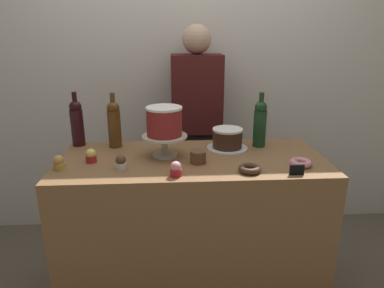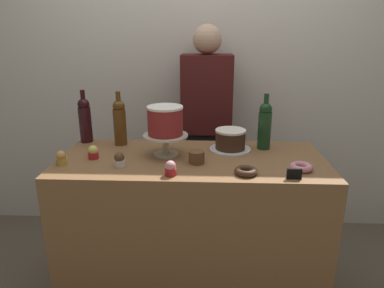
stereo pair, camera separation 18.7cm
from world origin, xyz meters
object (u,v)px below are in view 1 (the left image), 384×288
at_px(wine_bottle_dark_red, 77,122).
at_px(cupcake_strawberry, 176,169).
at_px(cupcake_lemon, 91,156).
at_px(cookie_stack, 198,157).
at_px(barista_figure, 196,132).
at_px(wine_bottle_amber, 114,123).
at_px(white_layer_cake, 164,121).
at_px(cupcake_chocolate, 121,163).
at_px(cake_stand_pedestal, 165,142).
at_px(wine_bottle_green, 260,123).
at_px(donut_chocolate, 250,169).
at_px(donut_pink, 301,163).
at_px(price_sign_chalkboard, 297,170).
at_px(cupcake_caramel, 59,163).
at_px(chocolate_round_cake, 227,138).

relative_size(wine_bottle_dark_red, cupcake_strawberry, 4.38).
distance_m(cupcake_lemon, cookie_stack, 0.57).
bearing_deg(barista_figure, wine_bottle_amber, -138.80).
bearing_deg(wine_bottle_amber, white_layer_cake, -31.57).
bearing_deg(cupcake_strawberry, barista_figure, 79.69).
height_order(wine_bottle_amber, cupcake_chocolate, wine_bottle_amber).
bearing_deg(cupcake_strawberry, cake_stand_pedestal, 100.97).
bearing_deg(wine_bottle_green, donut_chocolate, -109.94).
bearing_deg(cupcake_lemon, donut_pink, -6.26).
xyz_separation_m(wine_bottle_amber, cookie_stack, (0.47, -0.30, -0.11)).
bearing_deg(donut_pink, wine_bottle_amber, 159.52).
height_order(wine_bottle_dark_red, donut_pink, wine_bottle_dark_red).
bearing_deg(price_sign_chalkboard, wine_bottle_amber, 152.50).
bearing_deg(wine_bottle_amber, cupcake_lemon, -109.81).
bearing_deg(cake_stand_pedestal, cupcake_caramel, -162.70).
relative_size(white_layer_cake, cupcake_caramel, 2.63).
distance_m(white_layer_cake, wine_bottle_amber, 0.35).
height_order(chocolate_round_cake, cookie_stack, chocolate_round_cake).
relative_size(wine_bottle_green, cupcake_strawberry, 4.38).
relative_size(white_layer_cake, donut_chocolate, 1.75).
relative_size(chocolate_round_cake, donut_chocolate, 1.57).
relative_size(cupcake_chocolate, price_sign_chalkboard, 1.06).
distance_m(cupcake_caramel, donut_pink, 1.23).
distance_m(cupcake_strawberry, cookie_stack, 0.21).
bearing_deg(wine_bottle_green, barista_figure, 124.35).
bearing_deg(cupcake_chocolate, donut_pink, -0.75).
xyz_separation_m(wine_bottle_amber, cupcake_lemon, (-0.09, -0.25, -0.11)).
height_order(chocolate_round_cake, cupcake_lemon, chocolate_round_cake).
bearing_deg(cookie_stack, wine_bottle_dark_red, 153.92).
bearing_deg(donut_pink, cupcake_chocolate, 179.25).
height_order(chocolate_round_cake, donut_pink, chocolate_round_cake).
relative_size(cupcake_strawberry, donut_pink, 0.66).
bearing_deg(cupcake_lemon, cupcake_caramel, -145.80).
xyz_separation_m(wine_bottle_dark_red, cupcake_caramel, (-0.00, -0.39, -0.11)).
relative_size(cake_stand_pedestal, wine_bottle_amber, 0.76).
bearing_deg(donut_chocolate, chocolate_round_cake, 98.69).
xyz_separation_m(wine_bottle_amber, donut_chocolate, (0.72, -0.44, -0.13)).
xyz_separation_m(cake_stand_pedestal, wine_bottle_amber, (-0.30, 0.18, 0.06)).
relative_size(donut_pink, cookie_stack, 1.33).
bearing_deg(white_layer_cake, cupcake_chocolate, -140.86).
bearing_deg(cupcake_caramel, cupcake_strawberry, -11.56).
bearing_deg(cookie_stack, chocolate_round_cake, 48.86).
xyz_separation_m(white_layer_cake, donut_pink, (0.70, -0.19, -0.18)).
distance_m(wine_bottle_green, donut_chocolate, 0.44).
bearing_deg(cake_stand_pedestal, donut_pink, -15.16).
bearing_deg(cookie_stack, cupcake_caramel, -175.96).
bearing_deg(cupcake_caramel, chocolate_round_cake, 16.62).
bearing_deg(wine_bottle_green, wine_bottle_amber, 177.22).
relative_size(white_layer_cake, wine_bottle_amber, 0.60).
bearing_deg(price_sign_chalkboard, wine_bottle_green, 99.66).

